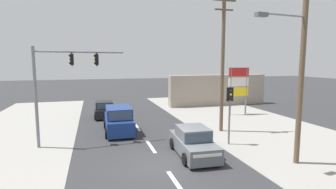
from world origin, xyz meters
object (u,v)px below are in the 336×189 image
Objects in this scene: utility_pole_midground_right at (223,61)px; sedan_oncoming_near at (193,143)px; traffic_signal_mast at (59,78)px; suv_crossing_left at (119,120)px; pedestal_signal_right_kerb at (230,106)px; hatchback_kerbside_parked at (104,110)px; shopping_plaza_sign at (238,84)px; utility_pole_foreground_right at (301,56)px.

utility_pole_midground_right is 2.28× the size of sedan_oncoming_near.
traffic_signal_mast is 5.33m from suv_crossing_left.
hatchback_kerbside_parked is (-7.06, 10.55, -1.71)m from pedestal_signal_right_kerb.
utility_pole_midground_right is 1.64× the size of traffic_signal_mast.
suv_crossing_left is (3.67, 2.09, -3.26)m from traffic_signal_mast.
utility_pole_midground_right is 7.19m from shopping_plaza_sign.
utility_pole_foreground_right is 2.18× the size of shopping_plaza_sign.
pedestal_signal_right_kerb is at bearing -108.98° from utility_pole_midground_right.
utility_pole_foreground_right reaches higher than traffic_signal_mast.
shopping_plaza_sign is 1.25× the size of hatchback_kerbside_parked.
shopping_plaza_sign is 1.07× the size of sedan_oncoming_near.
hatchback_kerbside_parked is at bearing 97.77° from suv_crossing_left.
utility_pole_foreground_right is 2.73× the size of hatchback_kerbside_parked.
pedestal_signal_right_kerb is at bearing 113.96° from utility_pole_foreground_right.
utility_pole_foreground_right is 13.29m from traffic_signal_mast.
shopping_plaza_sign is at bearing 49.11° from utility_pole_midground_right.
suv_crossing_left is at bearing 142.57° from pedestal_signal_right_kerb.
utility_pole_midground_right reaches higher than pedestal_signal_right_kerb.
shopping_plaza_sign is 12.47m from suv_crossing_left.
hatchback_kerbside_parked is (-8.11, 7.51, -4.46)m from utility_pole_midground_right.
pedestal_signal_right_kerb is at bearing -56.19° from hatchback_kerbside_parked.
suv_crossing_left is at bearing 133.00° from utility_pole_foreground_right.
utility_pole_midground_right is 4.22m from pedestal_signal_right_kerb.
utility_pole_midground_right is 2.77× the size of pedestal_signal_right_kerb.
pedestal_signal_right_kerb reaches higher than sedan_oncoming_near.
sedan_oncoming_near is (-2.82, -1.12, -1.71)m from pedestal_signal_right_kerb.
shopping_plaza_sign reaches higher than hatchback_kerbside_parked.
traffic_signal_mast is 16.46m from shopping_plaza_sign.
sedan_oncoming_near is (7.12, -3.84, -3.44)m from traffic_signal_mast.
pedestal_signal_right_kerb is at bearing -15.29° from traffic_signal_mast.
utility_pole_midground_right reaches higher than traffic_signal_mast.
sedan_oncoming_near is (-4.46, 2.56, -4.67)m from utility_pole_foreground_right.
suv_crossing_left is (-7.92, 8.49, -4.49)m from utility_pole_foreground_right.
hatchback_kerbside_parked is (-8.70, 14.23, -4.68)m from utility_pole_foreground_right.
utility_pole_foreground_right is at bearing -84.94° from utility_pole_midground_right.
utility_pole_midground_right is 2.14× the size of shopping_plaza_sign.
utility_pole_midground_right is 11.04m from traffic_signal_mast.
utility_pole_foreground_right is 2.32× the size of sedan_oncoming_near.
shopping_plaza_sign reaches higher than suv_crossing_left.
sedan_oncoming_near is (3.46, -5.93, -0.18)m from suv_crossing_left.
utility_pole_foreground_right reaches higher than sedan_oncoming_near.
traffic_signal_mast is 1.30× the size of shopping_plaza_sign.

